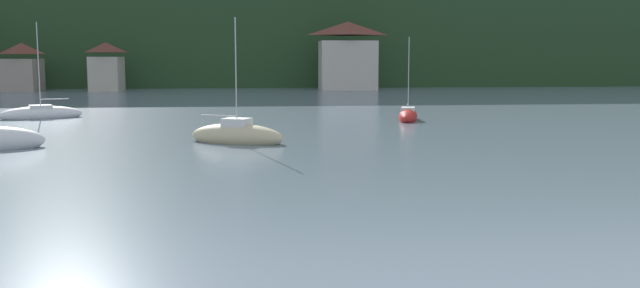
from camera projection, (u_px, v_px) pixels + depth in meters
wooded_hillside at (158, 25)px, 114.69m from camera, size 352.00×47.01×42.07m
shore_building_westcentral at (22, 68)px, 82.64m from camera, size 3.97×5.16×5.77m
shore_building_central at (107, 67)px, 83.61m from camera, size 3.66×5.19×5.86m
shore_building_eastcentral at (348, 57)px, 86.25m from camera, size 7.28×4.98×8.45m
sailboat_far_1 at (237, 136)px, 33.43m from camera, size 5.09×3.62×6.36m
sailboat_far_3 at (408, 116)px, 45.23m from camera, size 2.28×4.45×5.71m
sailboat_far_5 at (41, 114)px, 46.60m from camera, size 5.54×3.63×6.74m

